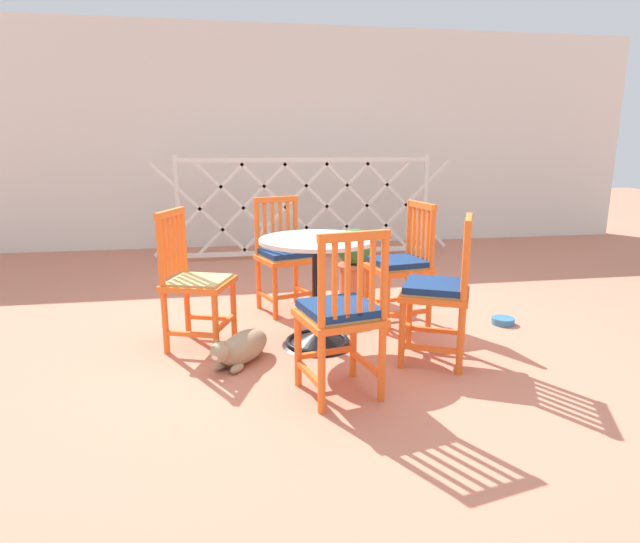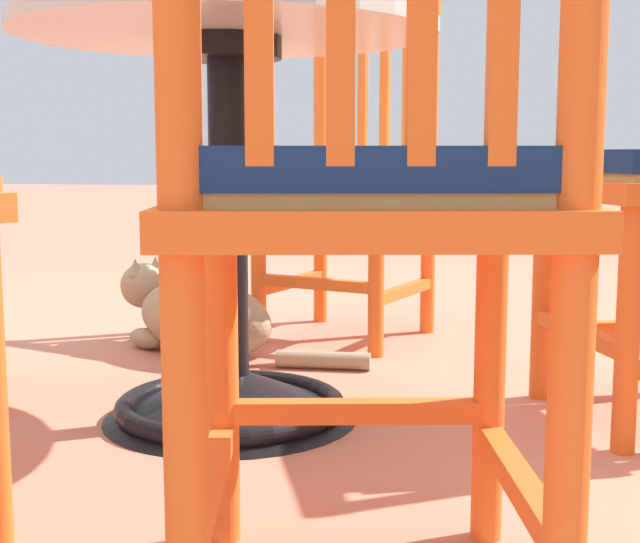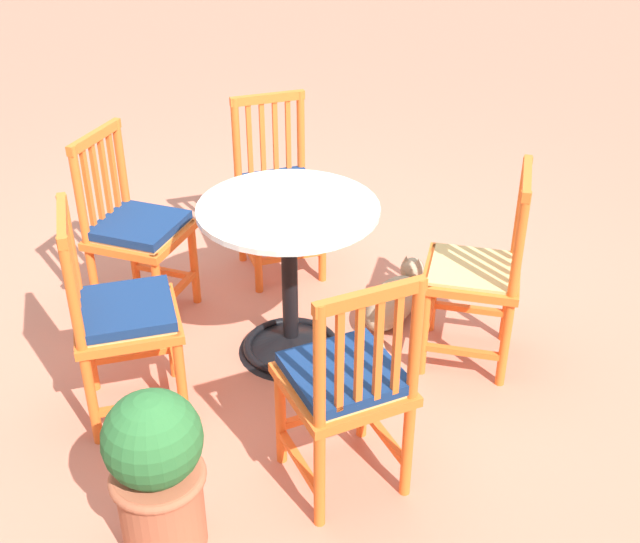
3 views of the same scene
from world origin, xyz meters
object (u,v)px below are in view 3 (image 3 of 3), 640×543
at_px(orange_chair_near_fence, 479,273).
at_px(orange_chair_by_planter, 346,384).
at_px(orange_chair_facing_out, 278,192).
at_px(orange_chair_at_corner, 121,317).
at_px(tabby_cat, 395,299).
at_px(terracotta_planter, 157,470).
at_px(orange_chair_tucked_in, 136,231).
at_px(cafe_table, 290,297).

bearing_deg(orange_chair_near_fence, orange_chair_by_planter, 45.82).
bearing_deg(orange_chair_facing_out, orange_chair_at_corner, 57.26).
relative_size(tabby_cat, terracotta_planter, 1.12).
relative_size(orange_chair_facing_out, terracotta_planter, 1.47).
xyz_separation_m(orange_chair_by_planter, terracotta_planter, (0.64, 0.21, -0.12)).
relative_size(orange_chair_facing_out, orange_chair_tucked_in, 1.00).
relative_size(orange_chair_at_corner, terracotta_planter, 1.47).
bearing_deg(orange_chair_near_fence, cafe_table, -9.76).
bearing_deg(cafe_table, orange_chair_facing_out, -90.49).
xyz_separation_m(cafe_table, orange_chair_facing_out, (-0.01, -0.75, 0.16)).
relative_size(orange_chair_by_planter, terracotta_planter, 1.47).
height_order(orange_chair_by_planter, terracotta_planter, orange_chair_by_planter).
bearing_deg(orange_chair_by_planter, tabby_cat, -110.61).
bearing_deg(cafe_table, orange_chair_near_fence, 170.24).
xyz_separation_m(cafe_table, orange_chair_at_corner, (0.68, 0.32, 0.16)).
xyz_separation_m(orange_chair_at_corner, orange_chair_facing_out, (-0.69, -1.07, 0.00)).
bearing_deg(orange_chair_at_corner, tabby_cat, -155.64).
relative_size(orange_chair_at_corner, orange_chair_by_planter, 1.00).
bearing_deg(terracotta_planter, cafe_table, -116.33).
distance_m(cafe_table, orange_chair_at_corner, 0.77).
bearing_deg(orange_chair_at_corner, orange_chair_near_fence, -172.90).
bearing_deg(tabby_cat, cafe_table, 23.19).
relative_size(orange_chair_by_planter, tabby_cat, 1.31).
bearing_deg(orange_chair_at_corner, orange_chair_facing_out, -122.74).
bearing_deg(orange_chair_near_fence, orange_chair_at_corner, 7.10).
bearing_deg(orange_chair_facing_out, orange_chair_by_planter, 94.36).
bearing_deg(orange_chair_tucked_in, cafe_table, 149.76).
bearing_deg(terracotta_planter, orange_chair_facing_out, -106.25).
xyz_separation_m(orange_chair_facing_out, terracotta_planter, (0.52, 1.79, -0.12)).
bearing_deg(terracotta_planter, orange_chair_tucked_in, -83.45).
height_order(orange_chair_facing_out, tabby_cat, orange_chair_facing_out).
relative_size(cafe_table, orange_chair_facing_out, 0.83).
height_order(orange_chair_tucked_in, tabby_cat, orange_chair_tucked_in).
height_order(orange_chair_near_fence, orange_chair_tucked_in, same).
distance_m(orange_chair_by_planter, orange_chair_near_fence, 0.96).
xyz_separation_m(orange_chair_by_planter, orange_chair_facing_out, (0.12, -1.57, 0.00)).
xyz_separation_m(tabby_cat, terracotta_planter, (1.03, 1.26, 0.23)).
bearing_deg(orange_chair_tucked_in, orange_chair_by_planter, 123.39).
distance_m(orange_chair_at_corner, terracotta_planter, 0.75).
relative_size(cafe_table, orange_chair_by_planter, 0.83).
bearing_deg(terracotta_planter, orange_chair_by_planter, -161.58).
distance_m(orange_chair_by_planter, terracotta_planter, 0.69).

